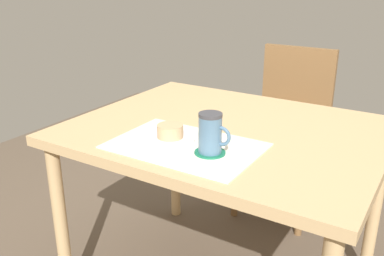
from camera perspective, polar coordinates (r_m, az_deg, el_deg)
name	(u,v)px	position (r m, az deg, el deg)	size (l,w,h in m)	color
dining_table	(226,147)	(1.57, 4.61, -2.50)	(1.09, 0.88, 0.72)	tan
wooden_chair	(288,122)	(2.33, 12.62, 0.73)	(0.43, 0.43, 0.87)	brown
placemat	(185,146)	(1.37, -0.88, -2.37)	(0.47, 0.32, 0.00)	silver
pastry_plate	(170,139)	(1.41, -2.91, -1.46)	(0.17, 0.17, 0.01)	white
pastry	(170,131)	(1.40, -2.93, -0.41)	(0.09, 0.09, 0.04)	tan
coffee_coaster	(210,152)	(1.31, 2.40, -3.28)	(0.10, 0.10, 0.01)	#196B4C
coffee_mug	(211,133)	(1.29, 2.54, -0.67)	(0.11, 0.07, 0.12)	slate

